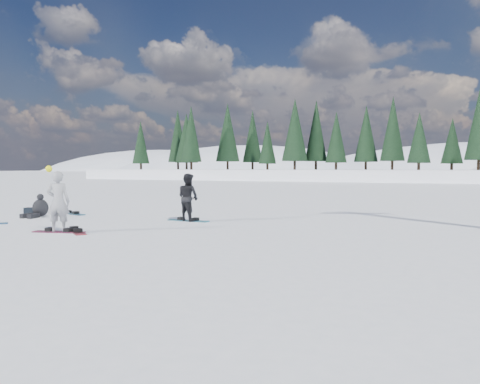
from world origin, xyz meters
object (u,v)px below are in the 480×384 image
at_px(snowboarder_woman, 58,201).
at_px(gear_bag, 31,212).
at_px(snowboard_loose_c, 72,214).
at_px(snowboard_loose_b, 76,231).
at_px(snowboarder_man, 188,197).
at_px(seated_rider, 39,208).

xyz_separation_m(snowboarder_woman, gear_bag, (-4.48, 3.06, -0.72)).
bearing_deg(gear_bag, snowboard_loose_c, 44.92).
relative_size(gear_bag, snowboard_loose_b, 0.30).
height_order(snowboarder_man, snowboard_loose_b, snowboarder_man).
distance_m(snowboarder_man, gear_bag, 6.46).
bearing_deg(gear_bag, snowboard_loose_b, -29.93).
relative_size(seated_rider, snowboard_loose_c, 0.69).
distance_m(seated_rider, gear_bag, 0.77).
xyz_separation_m(snowboarder_woman, seated_rider, (-3.78, 2.81, -0.55)).
xyz_separation_m(snowboarder_woman, snowboard_loose_c, (-3.46, 4.08, -0.86)).
bearing_deg(snowboarder_man, seated_rider, 27.11).
bearing_deg(snowboard_loose_c, snowboarder_woman, -34.02).
height_order(snowboarder_woman, snowboard_loose_c, snowboarder_woman).
bearing_deg(snowboarder_man, snowboard_loose_c, 14.24).
relative_size(snowboarder_man, snowboard_loose_b, 1.08).
height_order(snowboarder_woman, snowboarder_man, snowboarder_woman).
distance_m(gear_bag, snowboard_loose_c, 1.45).
bearing_deg(snowboard_loose_b, snowboarder_man, 103.06).
height_order(seated_rider, snowboard_loose_b, seated_rider).
bearing_deg(snowboard_loose_c, snowboarder_man, 13.56).
bearing_deg(snowboard_loose_b, gear_bag, -174.01).
relative_size(seated_rider, snowboard_loose_b, 0.69).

